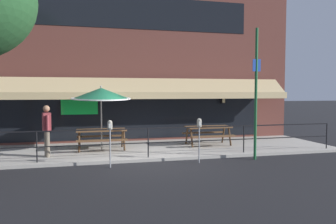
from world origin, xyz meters
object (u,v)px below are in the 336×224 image
(picnic_table_left, at_px, (101,134))
(pedestrian_walking, at_px, (47,128))
(patio_umbrella_left, at_px, (101,94))
(parking_meter_near, at_px, (110,129))
(parking_meter_far, at_px, (199,127))
(street_sign_pole, at_px, (256,93))
(picnic_table_centre, at_px, (208,130))

(picnic_table_left, relative_size, pedestrian_walking, 1.05)
(patio_umbrella_left, relative_size, pedestrian_walking, 1.39)
(picnic_table_left, relative_size, parking_meter_near, 1.27)
(pedestrian_walking, height_order, parking_meter_far, pedestrian_walking)
(patio_umbrella_left, height_order, street_sign_pole, street_sign_pole)
(street_sign_pole, bearing_deg, parking_meter_near, -179.46)
(picnic_table_centre, distance_m, parking_meter_near, 4.85)
(picnic_table_left, height_order, picnic_table_centre, same)
(patio_umbrella_left, height_order, parking_meter_far, patio_umbrella_left)
(picnic_table_left, relative_size, patio_umbrella_left, 0.76)
(picnic_table_centre, distance_m, street_sign_pole, 3.04)
(pedestrian_walking, height_order, street_sign_pole, street_sign_pole)
(pedestrian_walking, xyz_separation_m, street_sign_pole, (6.73, -1.62, 1.17))
(picnic_table_left, relative_size, picnic_table_centre, 1.00)
(parking_meter_far, bearing_deg, pedestrian_walking, 160.56)
(picnic_table_left, xyz_separation_m, parking_meter_near, (0.14, -2.53, 0.44))
(picnic_table_left, bearing_deg, parking_meter_far, -40.90)
(picnic_table_centre, relative_size, pedestrian_walking, 1.05)
(picnic_table_centre, bearing_deg, pedestrian_walking, -171.31)
(street_sign_pole, bearing_deg, picnic_table_left, 153.23)
(patio_umbrella_left, xyz_separation_m, parking_meter_near, (0.14, -2.44, -1.03))
(pedestrian_walking, bearing_deg, picnic_table_left, 25.51)
(picnic_table_left, relative_size, parking_meter_far, 1.27)
(patio_umbrella_left, relative_size, street_sign_pole, 0.55)
(patio_umbrella_left, relative_size, parking_meter_far, 1.67)
(parking_meter_far, bearing_deg, parking_meter_near, 179.77)
(picnic_table_centre, height_order, patio_umbrella_left, patio_umbrella_left)
(pedestrian_walking, bearing_deg, parking_meter_near, -40.38)
(picnic_table_centre, relative_size, parking_meter_far, 1.27)
(picnic_table_left, xyz_separation_m, street_sign_pole, (4.92, -2.48, 1.52))
(picnic_table_centre, height_order, street_sign_pole, street_sign_pole)
(picnic_table_centre, xyz_separation_m, pedestrian_walking, (-6.04, -0.92, 0.35))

